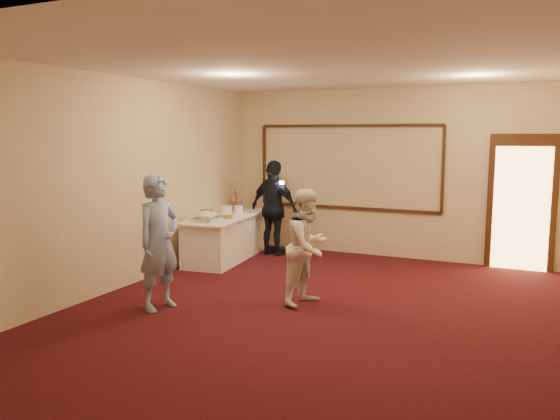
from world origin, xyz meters
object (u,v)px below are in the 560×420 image
object	(u,v)px
buffet_table	(226,237)
man	(159,242)
plate_stack_a	(226,210)
guest	(274,208)
plate_stack_b	(238,210)
woman	(308,247)
pavlova_tray	(207,217)
cupcake_stand	(236,201)
tart	(225,217)

from	to	relation	value
buffet_table	man	size ratio (longest dim) A/B	1.32
plate_stack_a	guest	size ratio (longest dim) A/B	0.12
buffet_table	plate_stack_b	size ratio (longest dim) A/B	12.75
woman	guest	size ratio (longest dim) A/B	0.87
pavlova_tray	man	bearing A→B (deg)	-73.61
buffet_table	plate_stack_b	distance (m)	0.56
plate_stack_b	cupcake_stand	bearing A→B (deg)	123.87
pavlova_tray	guest	bearing A→B (deg)	67.84
buffet_table	woman	bearing A→B (deg)	-38.51
cupcake_stand	tart	bearing A→B (deg)	-69.09
plate_stack_a	man	world-z (taller)	man
cupcake_stand	man	xyz separation A→B (m)	(0.92, -3.59, -0.08)
tart	woman	size ratio (longest dim) A/B	0.18
cupcake_stand	woman	size ratio (longest dim) A/B	0.29
woman	tart	bearing A→B (deg)	67.91
man	woman	distance (m)	1.89
plate_stack_a	plate_stack_b	size ratio (longest dim) A/B	1.21
tart	pavlova_tray	bearing A→B (deg)	-105.04
pavlova_tray	plate_stack_a	size ratio (longest dim) A/B	2.59
pavlova_tray	tart	xyz separation A→B (m)	(0.11, 0.41, -0.06)
man	guest	world-z (taller)	guest
buffet_table	woman	xyz separation A→B (m)	(2.29, -1.82, 0.36)
woman	guest	bearing A→B (deg)	47.17
plate_stack_a	guest	world-z (taller)	guest
buffet_table	tart	distance (m)	0.55
pavlova_tray	tart	size ratio (longest dim) A/B	2.08
tart	guest	world-z (taller)	guest
plate_stack_a	tart	size ratio (longest dim) A/B	0.80
buffet_table	pavlova_tray	xyz separation A→B (m)	(0.07, -0.73, 0.47)
pavlova_tray	cupcake_stand	world-z (taller)	cupcake_stand
buffet_table	guest	size ratio (longest dim) A/B	1.30
man	plate_stack_b	bearing A→B (deg)	22.34
pavlova_tray	plate_stack_b	world-z (taller)	pavlova_tray
cupcake_stand	guest	world-z (taller)	guest
plate_stack_b	pavlova_tray	bearing A→B (deg)	-90.80
cupcake_stand	man	size ratio (longest dim) A/B	0.26
plate_stack_b	tart	bearing A→B (deg)	-81.27
plate_stack_a	cupcake_stand	bearing A→B (deg)	106.44
plate_stack_a	woman	bearing A→B (deg)	-38.86
woman	plate_stack_b	bearing A→B (deg)	59.41
guest	man	bearing A→B (deg)	104.67
plate_stack_b	man	distance (m)	3.15
buffet_table	guest	xyz separation A→B (m)	(0.63, 0.66, 0.48)
plate_stack_b	plate_stack_a	bearing A→B (deg)	-112.27
buffet_table	guest	world-z (taller)	guest
pavlova_tray	tart	bearing A→B (deg)	74.96
plate_stack_b	guest	world-z (taller)	guest
pavlova_tray	plate_stack_b	xyz separation A→B (m)	(0.01, 1.04, -0.01)
pavlova_tray	guest	xyz separation A→B (m)	(0.56, 1.39, 0.01)
tart	woman	xyz separation A→B (m)	(2.11, -1.50, -0.05)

